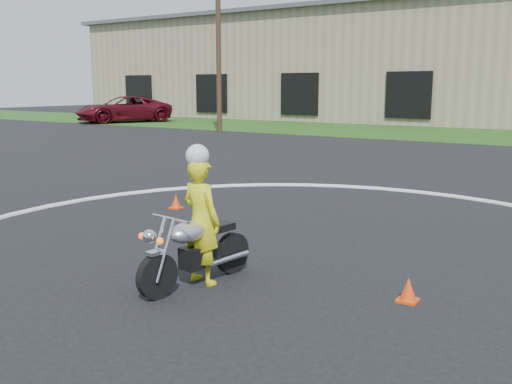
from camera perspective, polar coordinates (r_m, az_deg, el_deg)
The scene contains 6 objects.
ground at distance 6.70m, azimuth -9.50°, elevation -11.98°, with size 120.00×120.00×0.00m, color black.
course_markings at distance 9.44m, azimuth 19.44°, elevation -5.69°, with size 19.05×19.05×0.12m.
primary_motorcycle at distance 7.40m, azimuth -6.14°, elevation -5.75°, with size 0.68×1.87×0.99m.
rider_primary_grp at distance 7.40m, azimuth -5.53°, elevation -2.51°, with size 0.66×0.48×1.83m.
pickup_grp at distance 42.29m, azimuth -13.12°, elevation 8.05°, with size 5.57×7.34×1.85m.
warehouse at distance 49.77m, azimuth 6.98°, elevation 12.30°, with size 41.00×17.00×8.30m.
Camera 1 is at (4.26, -4.50, 2.55)m, focal length 40.00 mm.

